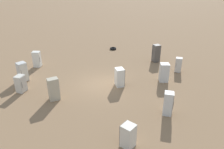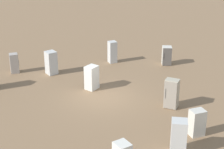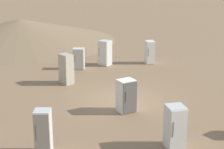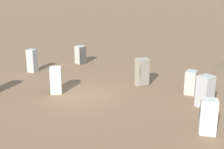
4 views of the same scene
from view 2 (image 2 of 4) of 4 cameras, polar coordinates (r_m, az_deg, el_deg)
The scene contains 9 objects.
ground_plane at distance 23.48m, azimuth -1.32°, elevation -3.55°, with size 1000.00×1000.00×0.00m, color #846647.
discarded_fridge_0 at distance 24.44m, azimuth -3.14°, elevation -0.45°, with size 1.03×1.01×1.59m.
discarded_fridge_1 at distance 19.74m, azimuth 12.79°, elevation -7.15°, with size 0.85×0.90×1.42m.
discarded_fridge_2 at distance 22.19m, azimuth 9.06°, elevation -2.90°, with size 0.86×0.94×1.78m.
discarded_fridge_3 at distance 28.00m, azimuth -14.68°, elevation 1.68°, with size 0.75×0.75×1.44m.
discarded_fridge_4 at distance 18.06m, azimuth 10.12°, elevation -9.31°, with size 0.82×0.81×1.73m.
discarded_fridge_5 at distance 29.07m, azimuth 0.05°, elevation 3.46°, with size 0.81×0.78×1.70m.
discarded_fridge_7 at distance 28.96m, azimuth 8.34°, elevation 2.87°, with size 0.72×0.71×1.43m.
discarded_fridge_9 at distance 27.19m, azimuth -9.27°, elevation 1.80°, with size 1.02×1.00×1.69m.
Camera 2 is at (-21.12, -0.76, 10.21)m, focal length 60.00 mm.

